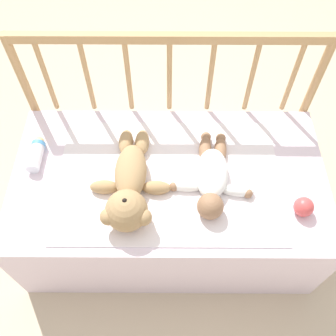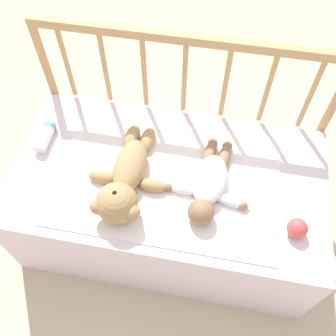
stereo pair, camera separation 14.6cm
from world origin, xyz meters
TOP-DOWN VIEW (x-y plane):
  - ground_plane at (0.00, 0.00)m, footprint 12.00×12.00m
  - crib_mattress at (0.00, 0.00)m, footprint 1.28×0.69m
  - crib_rail at (0.00, 0.37)m, footprint 1.28×0.04m
  - blanket at (0.00, -0.02)m, footprint 0.89×0.58m
  - teddy_bear at (-0.15, -0.10)m, footprint 0.32×0.49m
  - baby at (0.17, -0.03)m, footprint 0.34×0.42m
  - toy_ball at (0.50, -0.16)m, footprint 0.07×0.07m
  - baby_bottle at (-0.55, 0.09)m, footprint 0.06×0.16m

SIDE VIEW (x-z plane):
  - ground_plane at x=0.00m, z-range 0.00..0.00m
  - crib_mattress at x=0.00m, z-range 0.00..0.45m
  - blanket at x=0.00m, z-range 0.45..0.46m
  - baby_bottle at x=-0.55m, z-range 0.45..0.51m
  - toy_ball at x=0.50m, z-range 0.45..0.53m
  - baby at x=0.17m, z-range 0.44..0.54m
  - teddy_bear at x=-0.15m, z-range 0.44..0.59m
  - crib_rail at x=0.00m, z-range 0.17..1.02m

